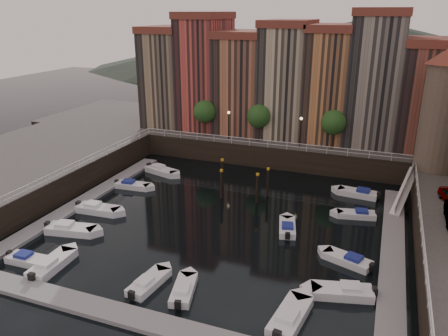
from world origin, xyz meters
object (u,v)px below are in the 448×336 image
at_px(gangway, 405,189).
at_px(mooring_pilings, 242,182).
at_px(boat_left_0, 28,260).
at_px(boat_left_2, 97,209).
at_px(boat_left_1, 70,229).
at_px(corner_tower, 444,107).

height_order(gangway, mooring_pilings, gangway).
xyz_separation_m(mooring_pilings, boat_left_0, (-12.27, -20.00, -1.32)).
bearing_deg(boat_left_2, boat_left_1, -89.28).
height_order(corner_tower, gangway, corner_tower).
bearing_deg(boat_left_1, mooring_pilings, 38.26).
relative_size(boat_left_0, boat_left_2, 0.85).
xyz_separation_m(gangway, boat_left_1, (-29.90, -18.27, -1.53)).
distance_m(boat_left_0, boat_left_1, 5.61).
bearing_deg(mooring_pilings, boat_left_1, -130.99).
relative_size(corner_tower, gangway, 1.66).
xyz_separation_m(corner_tower, gangway, (-2.90, -4.50, -8.28)).
distance_m(corner_tower, boat_left_1, 41.12).
bearing_deg(boat_left_2, gangway, 20.50).
height_order(gangway, boat_left_2, gangway).
relative_size(gangway, boat_left_2, 1.66).
bearing_deg(boat_left_1, corner_tower, 24.01).
relative_size(corner_tower, boat_left_1, 2.68).
bearing_deg(boat_left_2, mooring_pilings, 33.28).
bearing_deg(gangway, boat_left_1, -148.58).
bearing_deg(corner_tower, boat_left_2, -151.49).
relative_size(gangway, boat_left_0, 1.97).
height_order(gangway, boat_left_1, gangway).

